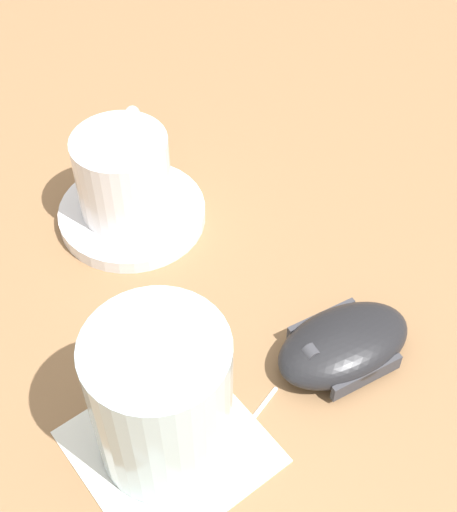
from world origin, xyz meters
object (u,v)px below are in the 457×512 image
coffee_cup (124,173)px  computer_mouse (343,345)px  saucer (132,214)px  drinking_glass (161,399)px

coffee_cup → computer_mouse: coffee_cup is taller
saucer → computer_mouse: (0.20, 0.07, 0.01)m
coffee_cup → drinking_glass: size_ratio=0.91×
drinking_glass → saucer: bearing=162.0°
coffee_cup → computer_mouse: size_ratio=0.96×
coffee_cup → drinking_glass: 0.21m
drinking_glass → coffee_cup: bearing=162.6°
saucer → computer_mouse: 0.21m
computer_mouse → coffee_cup: bearing=-160.2°
saucer → drinking_glass: 0.21m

